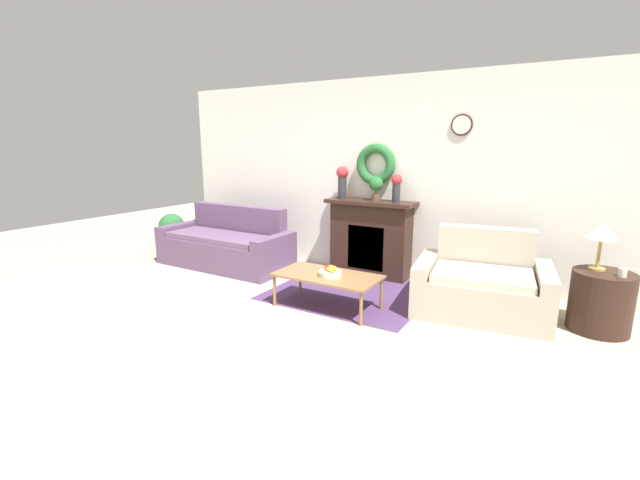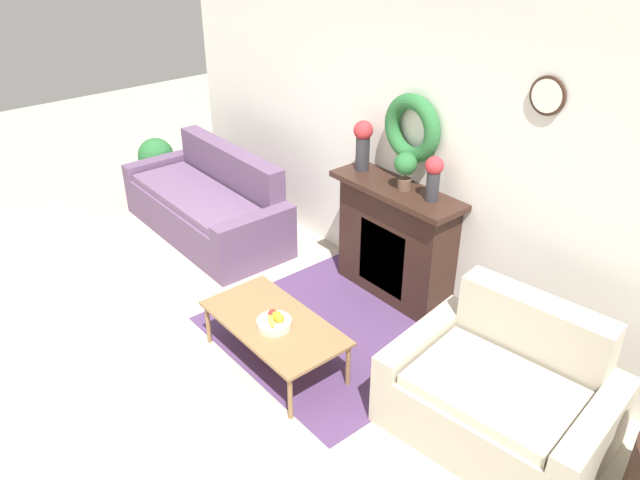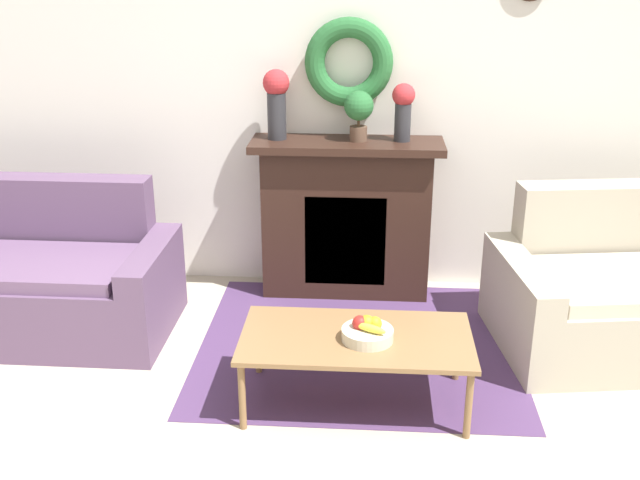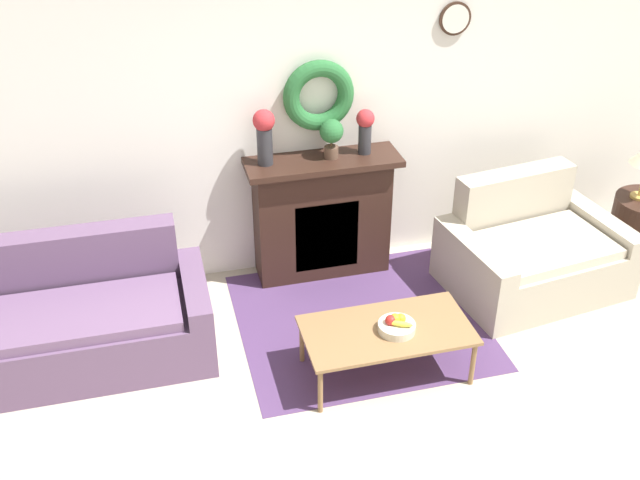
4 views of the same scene
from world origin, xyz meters
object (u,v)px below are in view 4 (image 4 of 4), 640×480
fruit_bowl (396,325)px  vase_on_mantel_left (264,133)px  fireplace (322,215)px  loveseat_right (532,252)px  couch_left (64,324)px  vase_on_mantel_right (365,128)px  potted_plant_on_mantel (331,134)px  coffee_table (387,332)px

fruit_bowl → vase_on_mantel_left: size_ratio=0.58×
fireplace → loveseat_right: 1.76m
fruit_bowl → vase_on_mantel_left: 1.79m
couch_left → vase_on_mantel_left: size_ratio=4.61×
vase_on_mantel_right → potted_plant_on_mantel: (-0.28, -0.02, -0.02)m
coffee_table → vase_on_mantel_left: (-0.56, 1.39, 0.97)m
fireplace → coffee_table: size_ratio=1.06×
loveseat_right → fireplace: bearing=150.7°
couch_left → potted_plant_on_mantel: (2.15, 0.65, 0.96)m
fruit_bowl → couch_left: bearing=161.4°
coffee_table → fruit_bowl: bearing=-29.8°
fireplace → fruit_bowl: fireplace is taller
fireplace → fruit_bowl: size_ratio=4.79×
fruit_bowl → vase_on_mantel_left: vase_on_mantel_left is taller
loveseat_right → potted_plant_on_mantel: potted_plant_on_mantel is taller
loveseat_right → fruit_bowl: size_ratio=5.78×
vase_on_mantel_right → vase_on_mantel_left: bearing=-180.0°
coffee_table → vase_on_mantel_right: (0.25, 1.39, 0.92)m
loveseat_right → potted_plant_on_mantel: 1.93m
loveseat_right → coffee_table: bearing=-161.5°
coffee_table → fruit_bowl: 0.10m
fireplace → couch_left: bearing=-162.3°
coffee_table → vase_on_mantel_right: bearing=79.9°
couch_left → vase_on_mantel_left: (1.63, 0.67, 1.02)m
loveseat_right → vase_on_mantel_right: 1.72m
couch_left → vase_on_mantel_left: 2.03m
fireplace → vase_on_mantel_left: vase_on_mantel_left is taller
fireplace → vase_on_mantel_right: (0.35, 0.01, 0.74)m
loveseat_right → coffee_table: size_ratio=1.28×
couch_left → coffee_table: size_ratio=1.76×
couch_left → coffee_table: couch_left is taller
fireplace → coffee_table: (0.10, -1.39, -0.18)m
coffee_table → loveseat_right: bearing=26.5°
potted_plant_on_mantel → coffee_table: bearing=-88.7°
loveseat_right → couch_left: bearing=172.5°
loveseat_right → potted_plant_on_mantel: size_ratio=4.67×
loveseat_right → vase_on_mantel_left: bearing=155.0°
vase_on_mantel_left → loveseat_right: bearing=-17.0°
coffee_table → fruit_bowl: fruit_bowl is taller
loveseat_right → vase_on_mantel_right: size_ratio=4.08×
fruit_bowl → vase_on_mantel_left: (-0.61, 1.42, 0.89)m
fireplace → coffee_table: 1.40m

